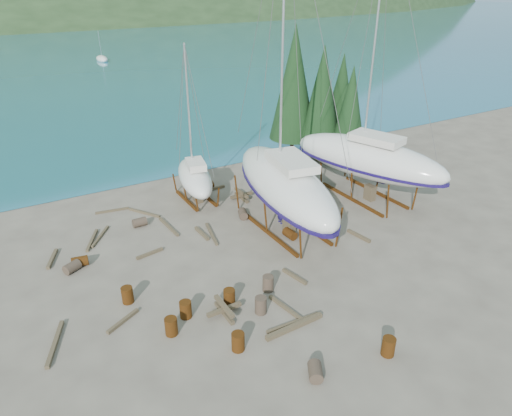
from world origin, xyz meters
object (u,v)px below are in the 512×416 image
large_sailboat_far (368,158)px  large_sailboat_near (285,184)px  worker (280,212)px  small_sailboat_shore (195,177)px

large_sailboat_far → large_sailboat_near: bearing=169.2°
large_sailboat_far → worker: size_ratio=11.97×
large_sailboat_near → small_sailboat_shore: size_ratio=1.80×
small_sailboat_shore → worker: bearing=-48.3°
large_sailboat_far → worker: bearing=164.0°
large_sailboat_far → small_sailboat_shore: large_sailboat_far is taller
large_sailboat_near → worker: 2.50m
small_sailboat_shore → worker: (3.37, -6.18, -1.02)m
worker → small_sailboat_shore: bearing=29.0°
large_sailboat_far → worker: (-7.67, -0.26, -2.29)m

